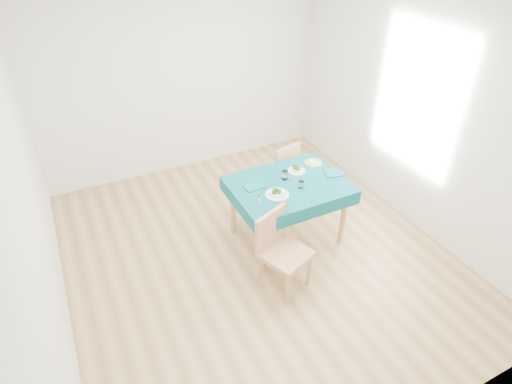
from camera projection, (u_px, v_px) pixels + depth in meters
name	position (u px, v px, depth m)	size (l,w,h in m)	color
room_shell	(256.00, 149.00, 4.08)	(4.02, 4.52, 2.73)	olive
table	(287.00, 211.00, 4.88)	(1.24, 0.94, 0.76)	#074C54
chair_near	(286.00, 246.00, 4.15)	(0.43, 0.47, 1.08)	#AB7E50
chair_far	(277.00, 166.00, 5.48)	(0.40, 0.43, 0.99)	#AB7E50
bowl_near	(277.00, 192.00, 4.46)	(0.25, 0.25, 0.08)	white
bowl_far	(297.00, 169.00, 4.86)	(0.20, 0.20, 0.06)	white
fork_near	(259.00, 200.00, 4.40)	(0.02, 0.17, 0.00)	silver
knife_near	(282.00, 195.00, 4.48)	(0.02, 0.21, 0.00)	silver
fork_far	(287.00, 176.00, 4.78)	(0.03, 0.19, 0.00)	silver
knife_far	(324.00, 169.00, 4.91)	(0.01, 0.19, 0.00)	silver
napkin_near	(254.00, 187.00, 4.60)	(0.21, 0.15, 0.01)	#0B555D
napkin_far	(335.00, 173.00, 4.83)	(0.21, 0.15, 0.01)	#0B555D
tumbler_center	(285.00, 175.00, 4.72)	(0.08, 0.08, 0.10)	white
tumbler_side	(301.00, 185.00, 4.57)	(0.06, 0.06, 0.08)	white
side_plate	(313.00, 163.00, 5.02)	(0.20, 0.20, 0.01)	#C3CB63
bread_slice	(313.00, 162.00, 5.02)	(0.10, 0.10, 0.02)	beige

